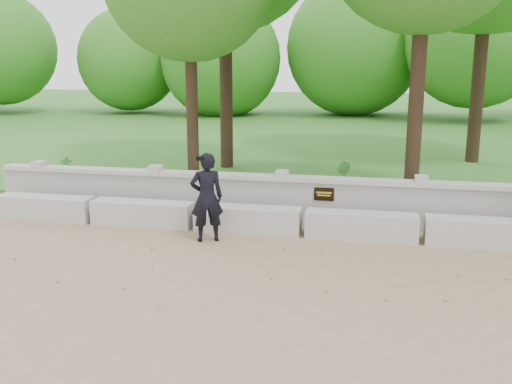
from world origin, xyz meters
TOP-DOWN VIEW (x-y plane):
  - ground at (0.00, 0.00)m, footprint 80.00×80.00m
  - lawn at (0.00, 14.00)m, footprint 40.00×22.00m
  - concrete_bench at (0.00, 1.90)m, footprint 11.90×0.45m
  - parapet_wall at (0.00, 2.60)m, footprint 12.50×0.35m
  - man_main at (-1.54, 1.22)m, footprint 0.65×0.62m
  - shrub_a at (-5.89, 4.27)m, footprint 0.34×0.29m
  - shrub_b at (0.53, 4.40)m, footprint 0.41×0.44m

SIDE VIEW (x-z plane):
  - ground at x=0.00m, z-range 0.00..0.00m
  - lawn at x=0.00m, z-range 0.00..0.25m
  - concrete_bench at x=0.00m, z-range 0.00..0.45m
  - parapet_wall at x=0.00m, z-range 0.01..0.91m
  - shrub_a at x=-5.89m, z-range 0.25..0.81m
  - shrub_b at x=0.53m, z-range 0.25..0.89m
  - man_main at x=-1.54m, z-range 0.00..1.51m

